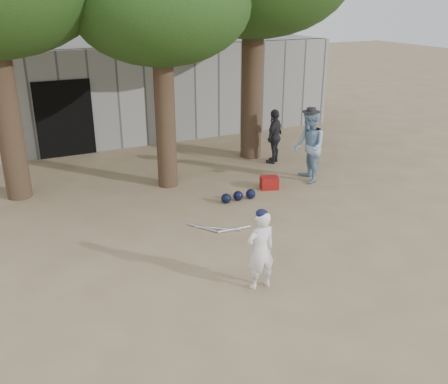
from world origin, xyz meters
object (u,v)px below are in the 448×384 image
spectator_dark (275,136)px  red_bag (269,183)px  spectator_blue (309,147)px  boy_player (261,250)px

spectator_dark → red_bag: size_ratio=3.62×
spectator_blue → spectator_dark: bearing=-165.9°
boy_player → red_bag: 4.49m
spectator_blue → boy_player: bearing=-28.0°
spectator_dark → red_bag: spectator_dark is taller
red_bag → boy_player: bearing=-122.6°
boy_player → spectator_blue: 5.20m
spectator_blue → red_bag: 1.37m
spectator_blue → red_bag: bearing=-73.1°
spectator_blue → red_bag: spectator_blue is taller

